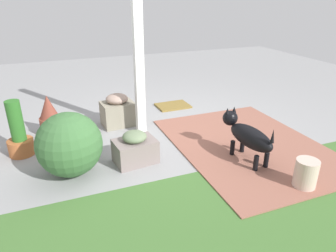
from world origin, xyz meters
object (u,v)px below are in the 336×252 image
(porch_pillar, at_px, (138,46))
(dog, at_px, (247,135))
(terracotta_pot_spiky, at_px, (50,117))
(doormat, at_px, (173,106))
(stone_planter_nearest, at_px, (118,111))
(terracotta_pot_tall, at_px, (19,136))
(ceramic_urn, at_px, (306,174))
(round_shrub, at_px, (69,145))
(stone_planter_mid, at_px, (135,149))

(porch_pillar, distance_m, dog, 1.79)
(terracotta_pot_spiky, distance_m, doormat, 2.10)
(stone_planter_nearest, bearing_deg, porch_pillar, 125.30)
(doormat, bearing_deg, dog, 92.72)
(stone_planter_nearest, distance_m, terracotta_pot_tall, 1.41)
(ceramic_urn, height_order, doormat, ceramic_urn)
(round_shrub, distance_m, dog, 2.01)
(stone_planter_nearest, xyz_separation_m, terracotta_pot_spiky, (0.96, 0.00, 0.05))
(stone_planter_nearest, distance_m, terracotta_pot_spiky, 0.96)
(terracotta_pot_tall, height_order, dog, terracotta_pot_tall)
(porch_pillar, bearing_deg, ceramic_urn, 120.73)
(stone_planter_nearest, relative_size, terracotta_pot_tall, 0.71)
(terracotta_pot_spiky, xyz_separation_m, doormat, (-2.03, -0.45, -0.26))
(round_shrub, relative_size, ceramic_urn, 2.25)
(terracotta_pot_spiky, height_order, dog, terracotta_pot_spiky)
(terracotta_pot_tall, relative_size, doormat, 1.24)
(terracotta_pot_tall, bearing_deg, porch_pillar, -175.93)
(stone_planter_nearest, bearing_deg, round_shrub, 55.73)
(terracotta_pot_tall, bearing_deg, round_shrub, 128.73)
(round_shrub, bearing_deg, porch_pillar, -142.54)
(dog, bearing_deg, stone_planter_mid, -19.19)
(stone_planter_nearest, height_order, stone_planter_mid, stone_planter_nearest)
(terracotta_pot_spiky, distance_m, dog, 2.66)
(stone_planter_mid, relative_size, ceramic_urn, 1.63)
(ceramic_urn, bearing_deg, porch_pillar, -59.27)
(round_shrub, xyz_separation_m, doormat, (-1.86, -1.60, -0.34))
(terracotta_pot_spiky, distance_m, ceramic_urn, 3.30)
(porch_pillar, bearing_deg, terracotta_pot_spiky, -16.37)
(terracotta_pot_spiky, bearing_deg, porch_pillar, 163.63)
(stone_planter_mid, height_order, terracotta_pot_spiky, terracotta_pot_spiky)
(terracotta_pot_tall, xyz_separation_m, ceramic_urn, (-2.74, 1.84, -0.09))
(dog, bearing_deg, terracotta_pot_tall, -24.28)
(stone_planter_mid, bearing_deg, ceramic_urn, 142.32)
(dog, bearing_deg, porch_pillar, -53.34)
(stone_planter_nearest, bearing_deg, terracotta_pot_spiky, 0.06)
(porch_pillar, xyz_separation_m, round_shrub, (1.03, 0.79, -0.87))
(stone_planter_nearest, xyz_separation_m, stone_planter_mid, (0.06, 1.17, -0.05))
(doormat, bearing_deg, stone_planter_mid, 54.70)
(round_shrub, bearing_deg, stone_planter_nearest, -124.27)
(stone_planter_nearest, relative_size, stone_planter_mid, 0.96)
(terracotta_pot_tall, bearing_deg, ceramic_urn, 146.15)
(porch_pillar, distance_m, round_shrub, 1.56)
(porch_pillar, height_order, round_shrub, porch_pillar)
(ceramic_urn, bearing_deg, stone_planter_mid, -37.68)
(round_shrub, distance_m, doormat, 2.47)
(ceramic_urn, bearing_deg, round_shrub, -27.81)
(stone_planter_mid, distance_m, round_shrub, 0.74)
(porch_pillar, bearing_deg, round_shrub, 37.46)
(round_shrub, height_order, terracotta_pot_tall, round_shrub)
(stone_planter_nearest, xyz_separation_m, round_shrub, (0.78, 1.15, 0.13))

